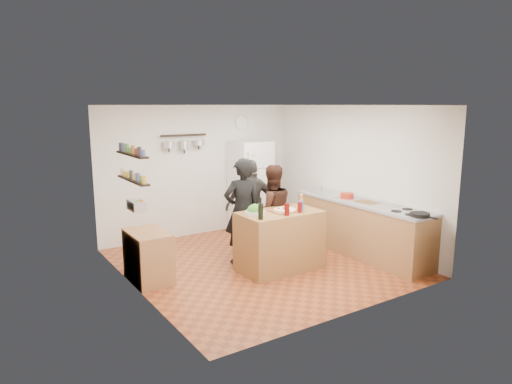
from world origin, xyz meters
TOP-DOWN VIEW (x-y plane):
  - room_shell at (0.00, 0.39)m, footprint 4.20×4.20m
  - prep_island at (0.12, -0.39)m, footprint 1.25×0.72m
  - pizza_board at (0.20, -0.41)m, footprint 0.42×0.34m
  - pizza at (0.20, -0.41)m, footprint 0.34×0.34m
  - salad_bowl at (-0.30, -0.34)m, footprint 0.29×0.29m
  - wine_bottle at (-0.38, -0.61)m, footprint 0.08×0.08m
  - wine_glass_near at (0.07, -0.63)m, footprint 0.07×0.07m
  - wine_glass_far at (0.34, -0.59)m, footprint 0.07×0.07m
  - pepper_mill at (0.57, -0.34)m, footprint 0.06×0.06m
  - salt_canister at (0.42, -0.51)m, footprint 0.09×0.09m
  - person_left at (-0.20, 0.19)m, footprint 0.67×0.49m
  - person_center at (0.34, 0.16)m, footprint 0.88×0.76m
  - person_back at (0.26, 0.63)m, footprint 1.00×0.62m
  - counter_run at (1.70, -0.55)m, footprint 0.63×2.63m
  - stove_top at (1.70, -1.50)m, footprint 0.60×0.62m
  - skillet at (1.60, -1.77)m, footprint 0.28×0.28m
  - sink at (1.70, 0.30)m, footprint 0.50×0.80m
  - cutting_board at (1.70, -0.65)m, footprint 0.30×0.40m
  - red_bowl at (1.65, -0.24)m, footprint 0.23×0.23m
  - fridge at (0.95, 1.75)m, footprint 0.70×0.68m
  - wall_clock at (0.95, 2.08)m, footprint 0.30×0.03m
  - spice_shelf_lower at (-1.93, 0.20)m, footprint 0.12×1.00m
  - spice_shelf_upper at (-1.93, 0.20)m, footprint 0.12×1.00m
  - produce_basket at (-1.90, 0.20)m, footprint 0.18×0.35m
  - side_table at (-1.74, 0.27)m, footprint 0.50×0.80m
  - pot_rack at (-0.35, 2.00)m, footprint 0.90×0.04m

SIDE VIEW (x-z plane):
  - side_table at x=-1.74m, z-range 0.00..0.73m
  - counter_run at x=1.70m, z-range 0.00..0.90m
  - prep_island at x=0.12m, z-range 0.00..0.91m
  - person_center at x=0.34m, z-range 0.00..1.55m
  - person_back at x=0.26m, z-range 0.00..1.60m
  - person_left at x=-0.20m, z-range 0.00..1.69m
  - fridge at x=0.95m, z-range 0.00..1.80m
  - stove_top at x=1.70m, z-range 0.90..0.92m
  - cutting_board at x=1.70m, z-range 0.90..0.92m
  - sink at x=1.70m, z-range 0.90..0.93m
  - pizza_board at x=0.20m, z-range 0.91..0.93m
  - pizza at x=0.20m, z-range 0.93..0.95m
  - salad_bowl at x=-0.30m, z-range 0.91..0.97m
  - skillet at x=1.60m, z-range 0.92..0.97m
  - red_bowl at x=1.65m, z-range 0.92..1.02m
  - salt_canister at x=0.42m, z-range 0.91..1.05m
  - wine_glass_far at x=0.34m, z-range 0.91..1.07m
  - pepper_mill at x=0.57m, z-range 0.91..1.09m
  - wine_glass_near at x=0.07m, z-range 0.91..1.09m
  - wine_bottle at x=-0.38m, z-range 0.91..1.14m
  - produce_basket at x=-1.90m, z-range 1.08..1.22m
  - room_shell at x=0.00m, z-range -0.85..3.35m
  - spice_shelf_lower at x=-1.93m, z-range 1.49..1.51m
  - spice_shelf_upper at x=-1.93m, z-range 1.84..1.86m
  - pot_rack at x=-0.35m, z-range 1.93..1.97m
  - wall_clock at x=0.95m, z-range 2.00..2.30m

